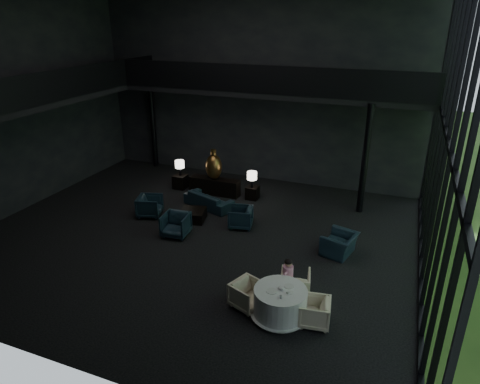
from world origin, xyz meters
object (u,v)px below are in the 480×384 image
(table_lamp_left, at_px, (180,165))
(lounge_armchair_west, at_px, (150,204))
(console, at_px, (215,186))
(dining_chair_west, at_px, (248,294))
(bronze_urn, at_px, (214,167))
(table_lamp_right, at_px, (252,176))
(side_table_right, at_px, (252,193))
(side_table_left, at_px, (180,182))
(lounge_armchair_east, at_px, (240,216))
(child, at_px, (288,270))
(coffee_table, at_px, (193,215))
(dining_chair_north, at_px, (295,283))
(window_armchair, at_px, (340,241))
(dining_chair_east, at_px, (314,312))
(lounge_armchair_south, at_px, (176,223))
(dining_table, at_px, (280,305))
(sofa, at_px, (209,198))

(table_lamp_left, bearing_deg, lounge_armchair_west, -84.32)
(console, bearing_deg, dining_chair_west, -58.99)
(bronze_urn, xyz_separation_m, table_lamp_right, (1.60, 0.05, -0.21))
(bronze_urn, bearing_deg, table_lamp_left, 176.49)
(console, xyz_separation_m, side_table_right, (1.60, 0.09, -0.08))
(side_table_left, bearing_deg, dining_chair_west, -49.69)
(lounge_armchair_east, height_order, child, child)
(coffee_table, height_order, dining_chair_north, dining_chair_north)
(window_armchair, xyz_separation_m, child, (-0.92, -2.55, 0.32))
(side_table_left, relative_size, dining_chair_east, 0.84)
(window_armchair, bearing_deg, dining_chair_north, -1.92)
(dining_chair_west, bearing_deg, lounge_armchair_west, 76.47)
(side_table_left, distance_m, lounge_armchair_west, 2.79)
(lounge_armchair_east, xyz_separation_m, coffee_table, (-1.77, -0.13, -0.22))
(lounge_armchair_west, height_order, window_armchair, lounge_armchair_west)
(coffee_table, bearing_deg, lounge_armchair_south, -89.32)
(dining_table, bearing_deg, lounge_armchair_south, 148.40)
(lounge_armchair_west, bearing_deg, table_lamp_left, -10.89)
(window_armchair, bearing_deg, lounge_armchair_east, -85.53)
(table_lamp_right, relative_size, lounge_armchair_west, 0.71)
(child, bearing_deg, lounge_armchair_east, -50.97)
(table_lamp_right, distance_m, sofa, 1.89)
(dining_chair_north, relative_size, dining_chair_west, 1.04)
(side_table_right, relative_size, dining_chair_north, 0.67)
(side_table_right, relative_size, dining_chair_east, 0.76)
(lounge_armchair_west, xyz_separation_m, lounge_armchair_south, (1.61, -0.98, 0.01))
(table_lamp_right, distance_m, dining_table, 7.12)
(lounge_armchair_east, distance_m, dining_chair_west, 4.35)
(side_table_left, relative_size, lounge_armchair_east, 0.70)
(side_table_right, bearing_deg, lounge_armchair_south, -109.10)
(side_table_left, xyz_separation_m, table_lamp_left, (0.00, 0.02, 0.74))
(coffee_table, bearing_deg, side_table_left, 126.71)
(dining_chair_north, xyz_separation_m, child, (-0.20, -0.02, 0.36))
(bronze_urn, distance_m, coffee_table, 2.65)
(table_lamp_left, relative_size, dining_chair_east, 0.94)
(table_lamp_right, bearing_deg, lounge_armchair_east, -79.35)
(lounge_armchair_west, height_order, dining_chair_east, lounge_armchair_west)
(console, relative_size, lounge_armchair_east, 2.57)
(side_table_left, relative_size, sofa, 0.30)
(console, distance_m, table_lamp_left, 1.74)
(dining_chair_east, height_order, dining_chair_west, dining_chair_west)
(lounge_armchair_south, distance_m, dining_chair_east, 5.83)
(sofa, xyz_separation_m, lounge_armchair_west, (-1.65, -1.48, 0.08))
(bronze_urn, relative_size, side_table_left, 2.14)
(table_lamp_right, height_order, coffee_table, table_lamp_right)
(side_table_right, bearing_deg, dining_chair_west, -71.05)
(dining_chair_west, bearing_deg, bronze_urn, 52.69)
(bronze_urn, distance_m, dining_chair_north, 7.27)
(side_table_left, height_order, sofa, sofa)
(side_table_left, bearing_deg, coffee_table, -53.29)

